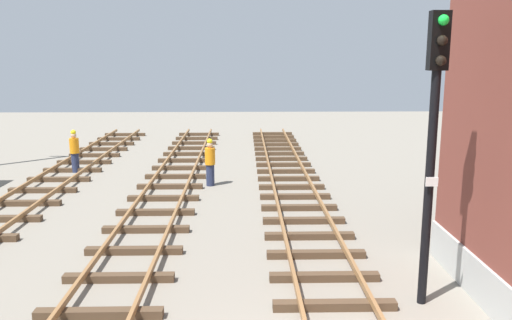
{
  "coord_description": "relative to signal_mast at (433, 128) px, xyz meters",
  "views": [
    {
      "loc": [
        -1.3,
        -6.99,
        5.05
      ],
      "look_at": [
        -0.89,
        10.82,
        1.46
      ],
      "focal_mm": 36.84,
      "sensor_mm": 36.0,
      "label": 1
    }
  ],
  "objects": [
    {
      "name": "track_worker_foreground",
      "position": [
        -4.99,
        10.05,
        -2.72
      ],
      "size": [
        0.4,
        0.4,
        1.87
      ],
      "color": "#262D4C",
      "rests_on": "ground"
    },
    {
      "name": "track_worker_distant",
      "position": [
        -11.03,
        12.59,
        -2.72
      ],
      "size": [
        0.4,
        0.4,
        1.87
      ],
      "color": "#262D4C",
      "rests_on": "ground"
    },
    {
      "name": "signal_mast",
      "position": [
        0.0,
        0.0,
        0.0
      ],
      "size": [
        0.36,
        0.4,
        5.86
      ],
      "color": "black",
      "rests_on": "ground"
    }
  ]
}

